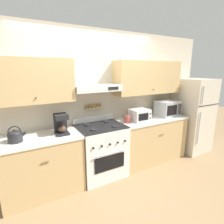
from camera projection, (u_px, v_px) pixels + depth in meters
name	position (u px, v px, depth m)	size (l,w,h in m)	color
ground_plane	(110.00, 183.00, 2.94)	(16.00, 16.00, 0.00)	#937551
wall_back	(97.00, 94.00, 3.16)	(5.20, 0.46, 2.55)	beige
counter_left	(43.00, 165.00, 2.66)	(1.15, 0.66, 0.90)	tan
counter_right	(150.00, 139.00, 3.65)	(1.48, 0.66, 0.90)	tan
stove_range	(101.00, 150.00, 3.10)	(0.79, 0.68, 1.02)	white
refrigerator	(192.00, 115.00, 4.06)	(0.70, 0.77, 1.66)	beige
tea_kettle	(15.00, 136.00, 2.36)	(0.24, 0.19, 0.22)	#232326
coffee_maker	(61.00, 123.00, 2.66)	(0.19, 0.24, 0.31)	black
microwave	(167.00, 108.00, 3.70)	(0.45, 0.37, 0.32)	#ADAFB5
utensil_crock	(127.00, 119.00, 3.22)	(0.12, 0.12, 0.29)	#B24C42
toaster_oven	(140.00, 115.00, 3.34)	(0.34, 0.30, 0.22)	white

